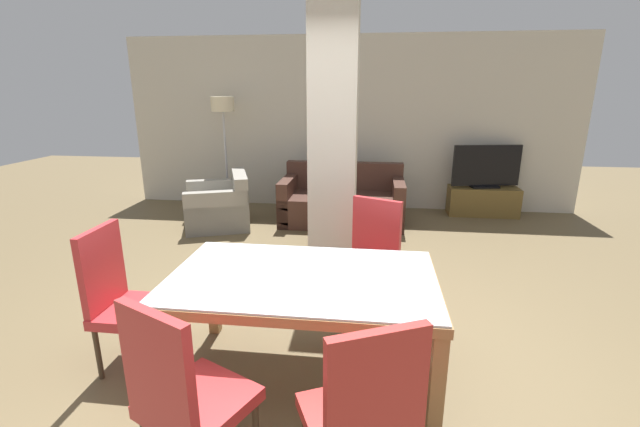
# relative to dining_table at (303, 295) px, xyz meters

# --- Properties ---
(ground_plane) EXTENTS (18.00, 18.00, 0.00)m
(ground_plane) POSITION_rel_dining_table_xyz_m (0.00, 0.00, -0.61)
(ground_plane) COLOR brown
(back_wall) EXTENTS (7.20, 0.09, 2.70)m
(back_wall) POSITION_rel_dining_table_xyz_m (-0.00, 4.50, 0.74)
(back_wall) COLOR beige
(back_wall) RESTS_ON ground_plane
(divider_pillar) EXTENTS (0.45, 0.38, 2.70)m
(divider_pillar) POSITION_rel_dining_table_xyz_m (0.04, 1.62, 0.74)
(divider_pillar) COLOR beige
(divider_pillar) RESTS_ON ground_plane
(dining_table) EXTENTS (1.71, 1.05, 0.76)m
(dining_table) POSITION_rel_dining_table_xyz_m (0.00, 0.00, 0.00)
(dining_table) COLOR #9F7244
(dining_table) RESTS_ON ground_plane
(dining_chair_far_right) EXTENTS (0.61, 0.61, 1.01)m
(dining_chair_far_right) POSITION_rel_dining_table_xyz_m (0.42, 0.92, -0.08)
(dining_chair_far_right) COLOR red
(dining_chair_far_right) RESTS_ON ground_plane
(dining_chair_head_left) EXTENTS (0.46, 0.46, 1.01)m
(dining_chair_head_left) POSITION_rel_dining_table_xyz_m (-1.26, 0.00, -0.08)
(dining_chair_head_left) COLOR red
(dining_chair_head_left) RESTS_ON ground_plane
(dining_chair_near_right) EXTENTS (0.61, 0.61, 1.01)m
(dining_chair_near_right) POSITION_rel_dining_table_xyz_m (0.42, -0.91, -0.08)
(dining_chair_near_right) COLOR red
(dining_chair_near_right) RESTS_ON ground_plane
(dining_chair_near_left) EXTENTS (0.61, 0.61, 1.01)m
(dining_chair_near_left) POSITION_rel_dining_table_xyz_m (-0.42, -0.88, -0.08)
(dining_chair_near_left) COLOR #C13334
(dining_chair_near_left) RESTS_ON ground_plane
(sofa) EXTENTS (1.75, 0.94, 0.83)m
(sofa) POSITION_rel_dining_table_xyz_m (-0.01, 3.59, -0.33)
(sofa) COLOR #472A21
(sofa) RESTS_ON ground_plane
(armchair) EXTENTS (1.12, 1.17, 0.75)m
(armchair) POSITION_rel_dining_table_xyz_m (-1.73, 3.19, -0.34)
(armchair) COLOR gray
(armchair) RESTS_ON ground_plane
(coffee_table) EXTENTS (0.73, 0.49, 0.43)m
(coffee_table) POSITION_rel_dining_table_xyz_m (0.04, 2.60, -0.39)
(coffee_table) COLOR brown
(coffee_table) RESTS_ON ground_plane
(bottle) EXTENTS (0.08, 0.08, 0.29)m
(bottle) POSITION_rel_dining_table_xyz_m (-0.11, 2.60, -0.07)
(bottle) COLOR #194C23
(bottle) RESTS_ON coffee_table
(tv_stand) EXTENTS (1.04, 0.40, 0.44)m
(tv_stand) POSITION_rel_dining_table_xyz_m (2.13, 4.22, -0.40)
(tv_stand) COLOR brown
(tv_stand) RESTS_ON ground_plane
(tv_screen) EXTENTS (1.03, 0.27, 0.65)m
(tv_screen) POSITION_rel_dining_table_xyz_m (2.13, 4.22, 0.14)
(tv_screen) COLOR black
(tv_screen) RESTS_ON tv_stand
(floor_lamp) EXTENTS (0.35, 0.35, 1.78)m
(floor_lamp) POSITION_rel_dining_table_xyz_m (-1.91, 4.05, 0.89)
(floor_lamp) COLOR #B7B7BC
(floor_lamp) RESTS_ON ground_plane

